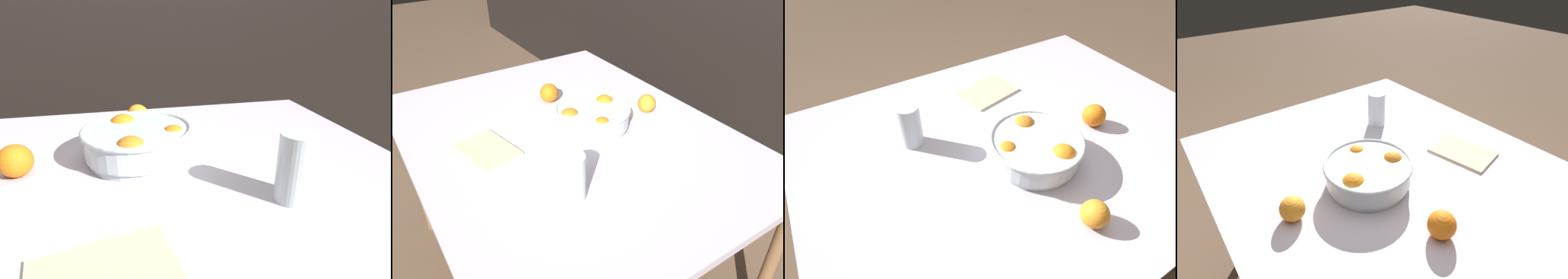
{
  "view_description": "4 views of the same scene",
  "coord_description": "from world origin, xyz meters",
  "views": [
    {
      "loc": [
        0.0,
        -0.65,
        1.14
      ],
      "look_at": [
        0.15,
        -0.01,
        0.86
      ],
      "focal_mm": 28.0,
      "sensor_mm": 36.0,
      "label": 1
    },
    {
      "loc": [
        1.06,
        -0.6,
        1.53
      ],
      "look_at": [
        0.16,
        -0.01,
        0.84
      ],
      "focal_mm": 35.0,
      "sensor_mm": 36.0,
      "label": 2
    },
    {
      "loc": [
        0.51,
        0.59,
        1.47
      ],
      "look_at": [
        0.15,
        -0.0,
        0.84
      ],
      "focal_mm": 28.0,
      "sensor_mm": 36.0,
      "label": 3
    },
    {
      "loc": [
        -0.6,
        0.56,
        1.44
      ],
      "look_at": [
        0.17,
        -0.03,
        0.82
      ],
      "focal_mm": 28.0,
      "sensor_mm": 36.0,
      "label": 4
    }
  ],
  "objects": [
    {
      "name": "juice_glass",
      "position": [
        0.32,
        -0.16,
        0.84
      ],
      "size": [
        0.07,
        0.07,
        0.15
      ],
      "color": "#F4A314",
      "rests_on": "dining_table"
    },
    {
      "name": "napkin",
      "position": [
        -0.05,
        -0.29,
        0.78
      ],
      "size": [
        0.24,
        0.19,
        0.01
      ],
      "primitive_type": "cube",
      "rotation": [
        0.0,
        0.0,
        0.2
      ],
      "color": "beige",
      "rests_on": "dining_table"
    },
    {
      "name": "orange_loose_front",
      "position": [
        0.03,
        0.36,
        0.81
      ],
      "size": [
        0.07,
        0.07,
        0.07
      ],
      "primitive_type": "sphere",
      "color": "orange",
      "rests_on": "dining_table"
    },
    {
      "name": "orange_loose_near_bowl",
      "position": [
        -0.27,
        0.07,
        0.81
      ],
      "size": [
        0.08,
        0.08,
        0.08
      ],
      "primitive_type": "sphere",
      "color": "orange",
      "rests_on": "dining_table"
    },
    {
      "name": "fruit_bowl",
      "position": [
        0.02,
        0.1,
        0.82
      ],
      "size": [
        0.29,
        0.29,
        0.1
      ],
      "color": "silver",
      "rests_on": "dining_table"
    },
    {
      "name": "dining_table",
      "position": [
        0.0,
        0.0,
        0.7
      ],
      "size": [
        1.42,
        1.1,
        0.77
      ],
      "color": "silver",
      "rests_on": "ground_plane"
    }
  ]
}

